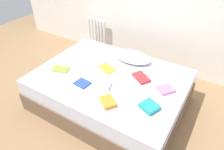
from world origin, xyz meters
TOP-DOWN VIEW (x-y plane):
  - ground_plane at (0.00, 0.00)m, footprint 8.00×8.00m
  - bed at (0.00, 0.00)m, footprint 2.00×1.50m
  - radiator at (-1.06, 1.20)m, footprint 0.40×0.04m
  - pillow at (0.07, 0.51)m, footprint 0.58×0.35m
  - textbook_orange at (0.26, -0.47)m, footprint 0.24×0.23m
  - textbook_blue at (-0.21, -0.33)m, footprint 0.19×0.17m
  - textbook_yellow at (-0.12, 0.11)m, footprint 0.28×0.24m
  - textbook_white at (0.05, -0.23)m, footprint 0.21×0.20m
  - textbook_red at (0.38, 0.16)m, footprint 0.28×0.25m
  - textbook_pink at (0.74, 0.09)m, footprint 0.23×0.24m
  - textbook_teal at (0.69, -0.29)m, footprint 0.24×0.23m
  - textbook_lime at (-0.67, -0.24)m, footprint 0.26×0.21m

SIDE VIEW (x-z plane):
  - ground_plane at x=0.00m, z-range 0.00..0.00m
  - bed at x=0.00m, z-range 0.00..0.50m
  - radiator at x=-1.06m, z-range 0.12..0.69m
  - textbook_blue at x=-0.21m, z-range 0.50..0.52m
  - textbook_lime at x=-0.67m, z-range 0.50..0.52m
  - textbook_yellow at x=-0.12m, z-range 0.50..0.52m
  - textbook_pink at x=0.74m, z-range 0.50..0.54m
  - textbook_red at x=0.38m, z-range 0.50..0.54m
  - textbook_white at x=0.05m, z-range 0.50..0.54m
  - textbook_orange at x=0.26m, z-range 0.50..0.55m
  - textbook_teal at x=0.69m, z-range 0.50..0.55m
  - pillow at x=0.07m, z-range 0.50..0.61m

